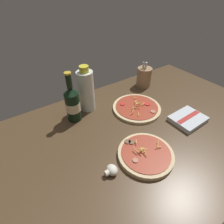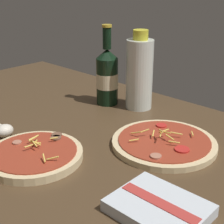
% 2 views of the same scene
% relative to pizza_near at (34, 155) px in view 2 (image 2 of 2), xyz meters
% --- Properties ---
extents(counter_slab, '(1.60, 0.90, 0.03)m').
position_rel_pizza_near_xyz_m(counter_slab, '(0.02, 0.13, -0.02)').
color(counter_slab, '#4C3823').
rests_on(counter_slab, ground).
extents(pizza_near, '(0.23, 0.23, 0.05)m').
position_rel_pizza_near_xyz_m(pizza_near, '(0.00, 0.00, 0.00)').
color(pizza_near, beige).
rests_on(pizza_near, counter_slab).
extents(pizza_far, '(0.27, 0.27, 0.05)m').
position_rel_pizza_near_xyz_m(pizza_far, '(0.18, 0.27, -0.00)').
color(pizza_far, beige).
rests_on(pizza_far, counter_slab).
extents(beer_bottle, '(0.07, 0.07, 0.26)m').
position_rel_pizza_near_xyz_m(beer_bottle, '(-0.14, 0.39, 0.08)').
color(beer_bottle, black).
rests_on(beer_bottle, counter_slab).
extents(oil_bottle, '(0.08, 0.08, 0.25)m').
position_rel_pizza_near_xyz_m(oil_bottle, '(-0.04, 0.43, 0.10)').
color(oil_bottle, silver).
rests_on(oil_bottle, counter_slab).
extents(mushroom_left, '(0.05, 0.05, 0.03)m').
position_rel_pizza_near_xyz_m(mushroom_left, '(-0.16, 0.01, 0.01)').
color(mushroom_left, white).
rests_on(mushroom_left, counter_slab).
extents(dish_towel, '(0.17, 0.14, 0.03)m').
position_rel_pizza_near_xyz_m(dish_towel, '(0.33, 0.04, 0.00)').
color(dish_towel, silver).
rests_on(dish_towel, counter_slab).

